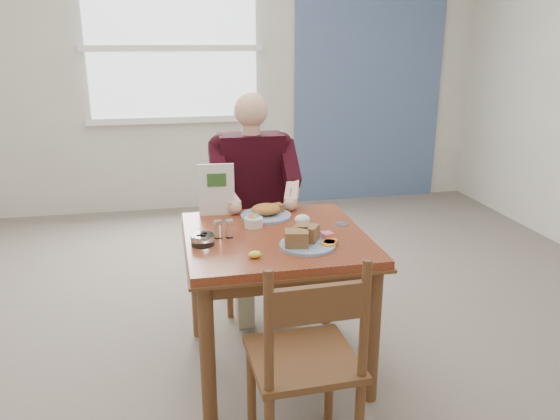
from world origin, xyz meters
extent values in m
plane|color=#6A5C55|center=(0.00, 0.00, 0.00)|extent=(6.00, 6.00, 0.00)
plane|color=beige|center=(0.00, 3.00, 1.40)|extent=(5.50, 0.00, 5.50)
cube|color=#4A618A|center=(1.60, 2.98, 1.40)|extent=(1.60, 0.02, 2.80)
ellipsoid|color=yellow|center=(-0.15, -0.28, 0.77)|extent=(0.07, 0.05, 0.03)
ellipsoid|color=white|center=(0.17, 0.13, 0.78)|extent=(0.10, 0.08, 0.05)
cylinder|color=silver|center=(0.37, 0.07, 0.75)|extent=(0.09, 0.09, 0.01)
cube|color=white|center=(-0.40, 2.97, 1.60)|extent=(1.60, 0.02, 1.30)
cube|color=white|center=(-0.40, 2.96, 0.92)|extent=(1.72, 0.04, 0.06)
cube|color=white|center=(-0.40, 2.96, 1.60)|extent=(1.72, 0.04, 0.06)
cube|color=brown|center=(0.00, 0.00, 0.73)|extent=(0.90, 0.90, 0.04)
cube|color=brown|center=(0.00, 0.00, 0.70)|extent=(0.92, 0.92, 0.01)
cylinder|color=brown|center=(-0.39, -0.39, 0.35)|extent=(0.07, 0.07, 0.71)
cylinder|color=brown|center=(0.39, -0.39, 0.35)|extent=(0.07, 0.07, 0.71)
cylinder|color=brown|center=(-0.39, 0.39, 0.35)|extent=(0.07, 0.07, 0.71)
cylinder|color=brown|center=(0.39, 0.39, 0.35)|extent=(0.07, 0.07, 0.71)
cube|color=brown|center=(0.00, -0.39, 0.66)|extent=(0.80, 0.03, 0.08)
cube|color=brown|center=(0.00, 0.39, 0.66)|extent=(0.80, 0.03, 0.08)
cube|color=brown|center=(-0.39, 0.00, 0.66)|extent=(0.03, 0.80, 0.08)
cube|color=brown|center=(0.39, 0.00, 0.66)|extent=(0.03, 0.80, 0.08)
cylinder|color=brown|center=(-0.18, 0.57, 0.23)|extent=(0.04, 0.04, 0.45)
cylinder|color=brown|center=(0.18, 0.57, 0.23)|extent=(0.04, 0.04, 0.45)
cylinder|color=brown|center=(-0.18, 0.93, 0.23)|extent=(0.04, 0.04, 0.45)
cylinder|color=brown|center=(0.18, 0.93, 0.23)|extent=(0.04, 0.04, 0.45)
cube|color=brown|center=(0.00, 0.75, 0.47)|extent=(0.42, 0.42, 0.03)
cylinder|color=brown|center=(-0.18, 0.93, 0.70)|extent=(0.04, 0.04, 0.50)
cylinder|color=brown|center=(0.18, 0.93, 0.70)|extent=(0.04, 0.04, 0.50)
cube|color=brown|center=(0.00, 0.93, 0.80)|extent=(0.38, 0.03, 0.14)
cylinder|color=brown|center=(-0.21, -0.51, 0.23)|extent=(0.04, 0.04, 0.45)
cylinder|color=brown|center=(0.15, -0.50, 0.23)|extent=(0.04, 0.04, 0.45)
cube|color=brown|center=(-0.03, -0.68, 0.47)|extent=(0.43, 0.43, 0.03)
cylinder|color=brown|center=(-0.20, -0.87, 0.70)|extent=(0.04, 0.04, 0.50)
cylinder|color=brown|center=(0.16, -0.86, 0.70)|extent=(0.04, 0.04, 0.50)
cube|color=brown|center=(-0.02, -0.86, 0.80)|extent=(0.38, 0.04, 0.14)
cube|color=gray|center=(-0.10, 0.63, 0.54)|extent=(0.13, 0.38, 0.12)
cube|color=gray|center=(0.10, 0.63, 0.54)|extent=(0.13, 0.38, 0.12)
cube|color=gray|center=(-0.10, 0.45, 0.24)|extent=(0.10, 0.10, 0.48)
cube|color=gray|center=(0.10, 0.45, 0.24)|extent=(0.10, 0.10, 0.48)
cube|color=black|center=(0.00, 0.78, 0.84)|extent=(0.40, 0.22, 0.58)
sphere|color=black|center=(-0.19, 0.78, 1.06)|extent=(0.15, 0.15, 0.15)
sphere|color=black|center=(0.19, 0.78, 1.06)|extent=(0.15, 0.15, 0.15)
cylinder|color=#DFA78D|center=(0.00, 0.76, 1.15)|extent=(0.11, 0.11, 0.08)
sphere|color=#DFA78D|center=(0.00, 0.76, 1.28)|extent=(0.21, 0.21, 0.21)
cube|color=black|center=(-0.22, 0.67, 0.96)|extent=(0.09, 0.29, 0.27)
cube|color=black|center=(0.22, 0.67, 0.96)|extent=(0.09, 0.29, 0.27)
sphere|color=black|center=(-0.22, 0.55, 0.86)|extent=(0.09, 0.09, 0.09)
sphere|color=black|center=(0.22, 0.55, 0.86)|extent=(0.09, 0.09, 0.09)
cube|color=#DFA78D|center=(-0.19, 0.46, 0.82)|extent=(0.14, 0.23, 0.14)
cube|color=#DFA78D|center=(0.19, 0.46, 0.82)|extent=(0.14, 0.23, 0.14)
sphere|color=#DFA78D|center=(-0.16, 0.37, 0.79)|extent=(0.08, 0.08, 0.08)
sphere|color=#DFA78D|center=(0.16, 0.37, 0.79)|extent=(0.08, 0.08, 0.08)
cylinder|color=silver|center=(0.16, 0.37, 0.84)|extent=(0.01, 0.05, 0.12)
cylinder|color=white|center=(0.11, -0.20, 0.76)|extent=(0.34, 0.34, 0.01)
cube|color=#AC864C|center=(0.06, -0.21, 0.80)|extent=(0.12, 0.11, 0.07)
cube|color=#AC864C|center=(0.12, -0.15, 0.80)|extent=(0.14, 0.14, 0.07)
cylinder|color=orange|center=(0.21, -0.23, 0.77)|extent=(0.09, 0.09, 0.01)
cylinder|color=orange|center=(0.22, -0.21, 0.77)|extent=(0.08, 0.08, 0.01)
cylinder|color=orange|center=(0.23, -0.19, 0.77)|extent=(0.07, 0.07, 0.01)
cube|color=#DE6972|center=(0.23, -0.14, 0.78)|extent=(0.06, 0.06, 0.03)
cylinder|color=white|center=(0.00, 0.28, 0.76)|extent=(0.35, 0.35, 0.02)
ellipsoid|color=#C27C2D|center=(0.00, 0.28, 0.80)|extent=(0.19, 0.18, 0.06)
cube|color=#AC864C|center=(0.05, 0.32, 0.79)|extent=(0.12, 0.09, 0.04)
cylinder|color=white|center=(-0.09, 0.14, 0.78)|extent=(0.11, 0.11, 0.05)
cube|color=pink|center=(-0.10, 0.13, 0.81)|extent=(0.04, 0.02, 0.02)
cube|color=#6699D8|center=(-0.08, 0.15, 0.81)|extent=(0.04, 0.02, 0.02)
cube|color=#EAD159|center=(-0.09, 0.12, 0.81)|extent=(0.03, 0.03, 0.02)
cube|color=white|center=(-0.11, 0.15, 0.81)|extent=(0.04, 0.02, 0.02)
cylinder|color=white|center=(-0.29, 0.01, 0.79)|extent=(0.04, 0.04, 0.08)
cylinder|color=silver|center=(-0.29, 0.01, 0.83)|extent=(0.04, 0.04, 0.02)
cylinder|color=white|center=(-0.23, 0.00, 0.79)|extent=(0.04, 0.04, 0.08)
cylinder|color=silver|center=(-0.23, 0.00, 0.83)|extent=(0.04, 0.04, 0.02)
cylinder|color=white|center=(-0.37, -0.07, 0.78)|extent=(0.14, 0.14, 0.05)
cylinder|color=white|center=(-0.38, -0.08, 0.79)|extent=(0.04, 0.04, 0.02)
cylinder|color=white|center=(-0.36, -0.06, 0.79)|extent=(0.04, 0.04, 0.02)
cylinder|color=white|center=(-0.37, -0.09, 0.79)|extent=(0.04, 0.04, 0.02)
cube|color=white|center=(-0.26, 0.38, 0.90)|extent=(0.20, 0.03, 0.29)
cube|color=#2D5926|center=(-0.26, 0.37, 0.95)|extent=(0.10, 0.01, 0.07)
camera|label=1|loc=(-0.51, -2.53, 1.70)|focal=35.00mm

